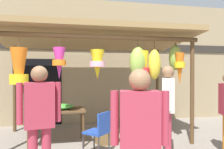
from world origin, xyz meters
The scene contains 9 objects.
shop_facade centered at (-0.01, 2.74, 1.94)m, with size 12.21×0.29×3.89m.
market_stall_canopy centered at (0.18, 0.84, 2.21)m, with size 4.62×2.40×2.62m.
display_table centered at (-0.75, 0.72, 0.68)m, with size 1.22×0.71×0.77m.
flower_heap_on_table centered at (-0.71, 0.71, 0.84)m, with size 0.67×0.47×0.13m.
folding_chair centered at (0.08, -0.13, 0.50)m, with size 0.57×0.57×0.84m.
wicker_basket_by_table centered at (0.36, 0.62, 0.14)m, with size 0.56×0.56×0.27m, color brown.
vendor_in_orange centered at (1.35, -0.44, 1.03)m, with size 0.37×0.55×1.73m.
shopper_by_bananas centered at (0.17, -2.20, 0.97)m, with size 0.58×0.31×1.65m.
passerby_at_right centered at (-0.92, -1.12, 1.01)m, with size 0.59×0.28×1.70m.
Camera 1 is at (-0.56, -4.31, 1.62)m, focal length 35.26 mm.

